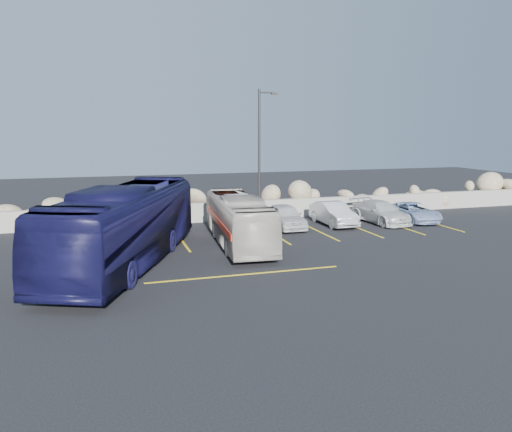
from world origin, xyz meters
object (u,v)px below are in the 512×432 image
object	(u,v)px
car_a	(285,216)
lamppost	(260,154)
tour_coach	(126,226)
vintage_bus	(238,220)
car_c	(380,212)
car_b	(333,214)
car_d	(414,212)

from	to	relation	value
car_a	lamppost	bearing A→B (deg)	147.23
lamppost	tour_coach	distance (m)	10.52
vintage_bus	car_c	distance (m)	10.39
tour_coach	car_a	bearing A→B (deg)	53.41
lamppost	tour_coach	world-z (taller)	lamppost
car_c	car_b	bearing A→B (deg)	171.26
vintage_bus	car_a	xyz separation A→B (m)	(3.70, 3.20, -0.54)
vintage_bus	tour_coach	world-z (taller)	tour_coach
vintage_bus	car_c	xyz separation A→B (m)	(9.92, 3.02, -0.57)
car_b	car_d	distance (m)	5.42
tour_coach	car_d	distance (m)	18.56
tour_coach	car_a	size ratio (longest dim) A/B	2.96
vintage_bus	car_a	world-z (taller)	vintage_bus
vintage_bus	car_b	bearing A→B (deg)	29.60
car_b	car_c	distance (m)	3.11
car_d	car_a	bearing A→B (deg)	-179.92
lamppost	car_c	distance (m)	8.39
car_c	car_d	bearing A→B (deg)	-8.61
car_a	car_b	bearing A→B (deg)	1.66
car_c	lamppost	bearing A→B (deg)	167.01
lamppost	vintage_bus	bearing A→B (deg)	-120.87
vintage_bus	tour_coach	size ratio (longest dim) A/B	0.73
lamppost	car_d	world-z (taller)	lamppost
vintage_bus	car_d	size ratio (longest dim) A/B	2.13
lamppost	vintage_bus	distance (m)	5.63
car_b	car_c	world-z (taller)	car_b
vintage_bus	car_b	world-z (taller)	vintage_bus
lamppost	car_d	bearing A→B (deg)	-6.93
car_a	car_d	bearing A→B (deg)	-0.85
car_a	car_b	distance (m)	3.12
vintage_bus	car_b	distance (m)	7.56
lamppost	tour_coach	size ratio (longest dim) A/B	0.65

